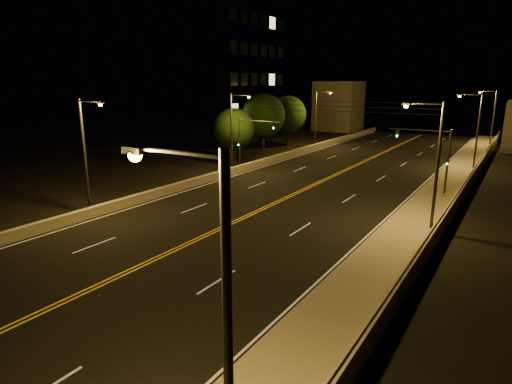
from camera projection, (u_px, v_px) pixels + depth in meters
The scene contains 22 objects.
road at pixel (247, 216), 30.63m from camera, with size 18.00×120.00×0.02m, color black.
sidewalk at pixel (401, 243), 25.02m from camera, with size 3.60×120.00×0.30m, color gray.
curb at pixel (370, 239), 26.01m from camera, with size 0.14×120.00×0.15m, color gray.
parapet_wall at pixel (432, 238), 24.01m from camera, with size 0.30×120.00×1.00m, color #A89E8C.
jersey_barrier at pixel (154, 194), 35.28m from camera, with size 0.45×120.00×0.75m, color #A89E8C.
distant_building_left at pixel (338, 106), 84.80m from camera, with size 8.00×8.00×9.54m, color slate.
parapet_rail at pixel (433, 229), 23.88m from camera, with size 0.06×0.06×120.00m, color black.
lane_markings at pixel (247, 216), 30.57m from camera, with size 17.32×116.00×0.00m.
streetlight_0 at pixel (215, 322), 8.26m from camera, with size 2.55×0.28×8.21m.
streetlight_1 at pixel (433, 158), 26.32m from camera, with size 2.55×0.28×8.21m.
streetlight_2 at pixel (475, 126), 45.64m from camera, with size 2.55×0.28×8.21m.
streetlight_3 at pixel (492, 114), 63.47m from camera, with size 2.55×0.28×8.21m.
streetlight_4 at pixel (87, 148), 30.05m from camera, with size 2.55×0.28×8.21m.
streetlight_5 at pixel (234, 127), 44.82m from camera, with size 2.55×0.28×8.21m.
streetlight_6 at pixel (318, 114), 62.25m from camera, with size 2.55×0.28×8.21m.
traffic_signal_right at pixel (435, 153), 35.62m from camera, with size 5.11×0.31×5.63m.
traffic_signal_left at pixel (248, 138), 45.25m from camera, with size 5.11×0.31×5.63m.
overhead_wires at pixel (308, 105), 36.59m from camera, with size 22.00×0.03×0.83m.
building_tower at pixel (191, 40), 64.03m from camera, with size 24.00×15.00×32.27m.
tree_0 at pixel (234, 129), 49.50m from camera, with size 4.78×4.78×6.48m.
tree_1 at pixel (263, 116), 57.18m from camera, with size 5.85×5.85×7.92m.
tree_2 at pixel (288, 115), 63.51m from camera, with size 5.50×5.50×7.45m.
Camera 1 is at (16.10, -4.42, 9.28)m, focal length 30.00 mm.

